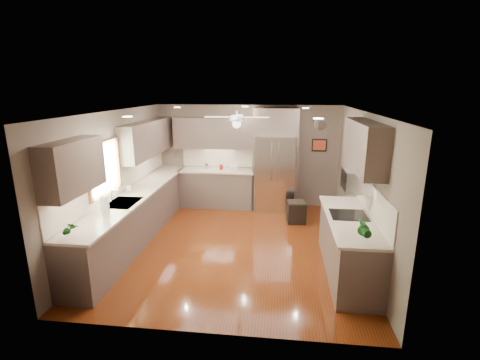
% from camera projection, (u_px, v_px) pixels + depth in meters
% --- Properties ---
extents(floor, '(5.00, 5.00, 0.00)m').
position_uv_depth(floor, '(235.00, 244.00, 6.63)').
color(floor, '#4C210A').
rests_on(floor, ground).
extents(ceiling, '(5.00, 5.00, 0.00)m').
position_uv_depth(ceiling, '(235.00, 112.00, 5.99)').
color(ceiling, white).
rests_on(ceiling, ground).
extents(wall_back, '(4.50, 0.00, 4.50)m').
position_uv_depth(wall_back, '(248.00, 156.00, 8.71)').
color(wall_back, '#6B5E52').
rests_on(wall_back, ground).
extents(wall_front, '(4.50, 0.00, 4.50)m').
position_uv_depth(wall_front, '(206.00, 239.00, 3.91)').
color(wall_front, '#6B5E52').
rests_on(wall_front, ground).
extents(wall_left, '(0.00, 5.00, 5.00)m').
position_uv_depth(wall_left, '(117.00, 178.00, 6.56)').
color(wall_left, '#6B5E52').
rests_on(wall_left, ground).
extents(wall_right, '(0.00, 5.00, 5.00)m').
position_uv_depth(wall_right, '(362.00, 185.00, 6.06)').
color(wall_right, '#6B5E52').
rests_on(wall_right, ground).
extents(canister_b, '(0.11, 0.11, 0.13)m').
position_uv_depth(canister_b, '(207.00, 166.00, 8.65)').
color(canister_b, silver).
rests_on(canister_b, back_run).
extents(canister_d, '(0.09, 0.09, 0.13)m').
position_uv_depth(canister_d, '(221.00, 167.00, 8.56)').
color(canister_d, maroon).
rests_on(canister_d, back_run).
extents(soap_bottle, '(0.11, 0.11, 0.18)m').
position_uv_depth(soap_bottle, '(129.00, 188.00, 6.70)').
color(soap_bottle, white).
rests_on(soap_bottle, left_run).
extents(potted_plant_left, '(0.17, 0.12, 0.30)m').
position_uv_depth(potted_plant_left, '(69.00, 229.00, 4.61)').
color(potted_plant_left, '#18551B').
rests_on(potted_plant_left, left_run).
extents(potted_plant_right, '(0.22, 0.19, 0.36)m').
position_uv_depth(potted_plant_right, '(363.00, 229.00, 4.52)').
color(potted_plant_right, '#18551B').
rests_on(potted_plant_right, right_run).
extents(bowl, '(0.25, 0.25, 0.06)m').
position_uv_depth(bowl, '(234.00, 169.00, 8.54)').
color(bowl, beige).
rests_on(bowl, back_run).
extents(left_run, '(0.65, 4.70, 1.45)m').
position_uv_depth(left_run, '(138.00, 214.00, 6.87)').
color(left_run, '#4D3E38').
rests_on(left_run, ground).
extents(back_run, '(1.85, 0.65, 1.45)m').
position_uv_depth(back_run, '(218.00, 187.00, 8.71)').
color(back_run, '#4D3E38').
rests_on(back_run, ground).
extents(uppers, '(4.50, 4.70, 0.95)m').
position_uv_depth(uppers, '(202.00, 141.00, 6.91)').
color(uppers, '#4D3E38').
rests_on(uppers, wall_left).
extents(window, '(0.05, 1.12, 0.92)m').
position_uv_depth(window, '(104.00, 168.00, 6.00)').
color(window, '#BFF2B2').
rests_on(window, wall_left).
extents(sink, '(0.50, 0.70, 0.32)m').
position_uv_depth(sink, '(123.00, 204.00, 6.13)').
color(sink, silver).
rests_on(sink, left_run).
extents(refrigerator, '(1.06, 0.75, 2.45)m').
position_uv_depth(refrigerator, '(275.00, 161.00, 8.32)').
color(refrigerator, silver).
rests_on(refrigerator, ground).
extents(right_run, '(0.70, 2.20, 1.45)m').
position_uv_depth(right_run, '(349.00, 244.00, 5.53)').
color(right_run, '#4D3E38').
rests_on(right_run, ground).
extents(microwave, '(0.43, 0.55, 0.34)m').
position_uv_depth(microwave, '(357.00, 180.00, 5.50)').
color(microwave, silver).
rests_on(microwave, wall_right).
extents(ceiling_fan, '(1.18, 1.18, 0.32)m').
position_uv_depth(ceiling_fan, '(237.00, 120.00, 6.32)').
color(ceiling_fan, white).
rests_on(ceiling_fan, ceiling).
extents(recessed_lights, '(2.84, 3.14, 0.01)m').
position_uv_depth(recessed_lights, '(235.00, 110.00, 6.38)').
color(recessed_lights, white).
rests_on(recessed_lights, ceiling).
extents(wall_clock, '(0.30, 0.03, 0.30)m').
position_uv_depth(wall_clock, '(320.00, 124.00, 8.30)').
color(wall_clock, white).
rests_on(wall_clock, wall_back).
extents(framed_print, '(0.36, 0.03, 0.30)m').
position_uv_depth(framed_print, '(319.00, 145.00, 8.42)').
color(framed_print, black).
rests_on(framed_print, wall_back).
extents(stool, '(0.44, 0.44, 0.47)m').
position_uv_depth(stool, '(296.00, 212.00, 7.69)').
color(stool, black).
rests_on(stool, ground).
extents(paper_towel, '(0.13, 0.13, 0.32)m').
position_uv_depth(paper_towel, '(105.00, 205.00, 5.56)').
color(paper_towel, white).
rests_on(paper_towel, left_run).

